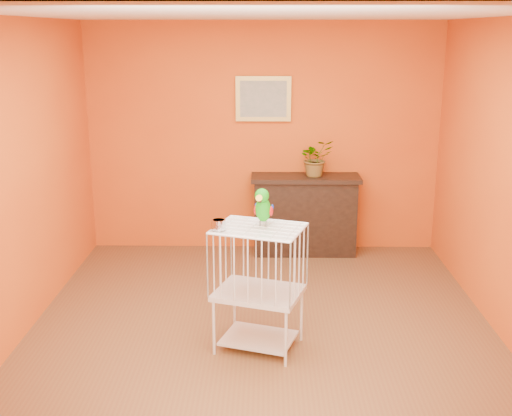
{
  "coord_description": "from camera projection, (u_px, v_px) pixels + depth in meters",
  "views": [
    {
      "loc": [
        0.03,
        -5.01,
        2.48
      ],
      "look_at": [
        -0.05,
        -0.21,
        1.15
      ],
      "focal_mm": 45.0,
      "sensor_mm": 36.0,
      "label": 1
    }
  ],
  "objects": [
    {
      "name": "birdcage",
      "position": [
        259.0,
        287.0,
        5.08
      ],
      "size": [
        0.78,
        0.68,
        1.02
      ],
      "rotation": [
        0.0,
        0.0,
        -0.32
      ],
      "color": "beige",
      "rests_on": "ground"
    },
    {
      "name": "parrot",
      "position": [
        263.0,
        207.0,
        4.94
      ],
      "size": [
        0.17,
        0.28,
        0.31
      ],
      "rotation": [
        0.0,
        0.0,
        -0.28
      ],
      "color": "#59544C",
      "rests_on": "birdcage"
    },
    {
      "name": "room_shell",
      "position": [
        262.0,
        149.0,
        5.07
      ],
      "size": [
        4.5,
        4.5,
        4.5
      ],
      "color": "#C85012",
      "rests_on": "ground"
    },
    {
      "name": "framed_picture",
      "position": [
        263.0,
        99.0,
        7.16
      ],
      "size": [
        0.62,
        0.04,
        0.5
      ],
      "color": "#A5863B",
      "rests_on": "room_shell"
    },
    {
      "name": "potted_plant",
      "position": [
        315.0,
        161.0,
        7.19
      ],
      "size": [
        0.49,
        0.52,
        0.32
      ],
      "primitive_type": "imported",
      "rotation": [
        0.0,
        0.0,
        0.35
      ],
      "color": "#26722D",
      "rests_on": "console_cabinet"
    },
    {
      "name": "console_cabinet",
      "position": [
        305.0,
        215.0,
        7.32
      ],
      "size": [
        1.22,
        0.44,
        0.91
      ],
      "color": "black",
      "rests_on": "ground"
    },
    {
      "name": "ground",
      "position": [
        262.0,
        331.0,
        5.49
      ],
      "size": [
        4.5,
        4.5,
        0.0
      ],
      "primitive_type": "plane",
      "color": "brown",
      "rests_on": "ground"
    },
    {
      "name": "feed_cup",
      "position": [
        219.0,
        225.0,
        4.88
      ],
      "size": [
        0.11,
        0.11,
        0.08
      ],
      "primitive_type": "cylinder",
      "color": "silver",
      "rests_on": "birdcage"
    }
  ]
}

